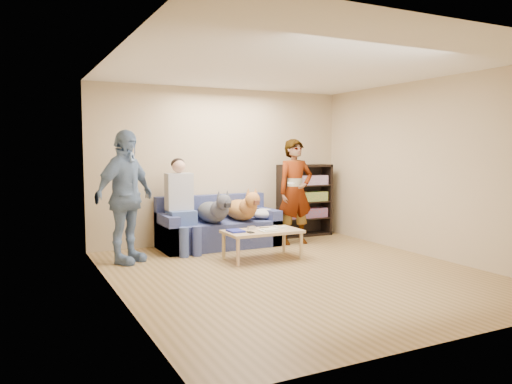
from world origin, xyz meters
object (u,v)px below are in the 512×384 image
camera_silver (251,228)px  sofa (218,229)px  dog_tan (243,208)px  coffee_table (262,233)px  person_standing_left (125,197)px  person_standing_right (295,192)px  dog_gray (214,211)px  person_seated (181,202)px  notebook_blue (236,231)px  bookshelf (304,199)px

camera_silver → sofa: (-0.10, 1.04, -0.16)m
dog_tan → coffee_table: (-0.14, -0.97, -0.25)m
person_standing_left → dog_tan: person_standing_left is taller
person_standing_right → camera_silver: bearing=-148.8°
dog_gray → person_seated: bearing=166.0°
sofa → person_standing_right: bearing=-16.0°
sofa → dog_gray: size_ratio=1.54×
notebook_blue → dog_tan: dog_tan is taller
camera_silver → person_standing_left: bearing=162.7°
dog_gray → bookshelf: bearing=13.9°
person_standing_right → sofa: 1.43m
dog_tan → bookshelf: 1.50m
notebook_blue → coffee_table: 0.41m
dog_gray → bookshelf: (1.96, 0.48, 0.06)m
coffee_table → bookshelf: bookshelf is taller
notebook_blue → camera_silver: bearing=14.0°
camera_silver → dog_gray: bearing=108.4°
sofa → coffee_table: 1.18m
notebook_blue → bookshelf: size_ratio=0.20×
coffee_table → person_standing_right: bearing=37.9°
camera_silver → dog_tan: dog_tan is taller
person_standing_left → coffee_table: 2.00m
person_standing_left → notebook_blue: (1.41, -0.59, -0.49)m
notebook_blue → person_standing_left: bearing=157.1°
person_standing_left → notebook_blue: bearing=-59.8°
dog_tan → bookshelf: bearing=16.5°
notebook_blue → person_seated: (-0.48, 0.98, 0.34)m
dog_gray → coffee_table: size_ratio=1.12×
coffee_table → bookshelf: bearing=41.4°
camera_silver → dog_tan: (0.26, 0.85, 0.18)m
person_standing_left → sofa: (1.59, 0.51, -0.65)m
person_standing_left → dog_gray: bearing=-26.4°
notebook_blue → dog_tan: size_ratio=0.23×
person_standing_right → coffee_table: (-1.03, -0.80, -0.50)m
person_standing_right → person_seated: size_ratio=1.19×
notebook_blue → sofa: (0.18, 1.11, -0.15)m
sofa → person_seated: person_seated is taller
dog_gray → coffee_table: (0.38, -0.91, -0.25)m
person_seated → coffee_table: 1.41m
person_seated → person_standing_right: bearing=-7.0°
person_standing_right → dog_gray: 1.44m
camera_silver → coffee_table: 0.18m
person_standing_left → person_standing_right: bearing=-33.8°
dog_tan → bookshelf: (1.44, 0.43, 0.06)m
sofa → person_seated: (-0.65, -0.13, 0.49)m
dog_tan → coffee_table: 1.01m
person_standing_left → dog_tan: bearing=-27.6°
sofa → bookshelf: bookshelf is taller
camera_silver → bookshelf: bearing=36.9°
person_standing_left → dog_gray: person_standing_left is taller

